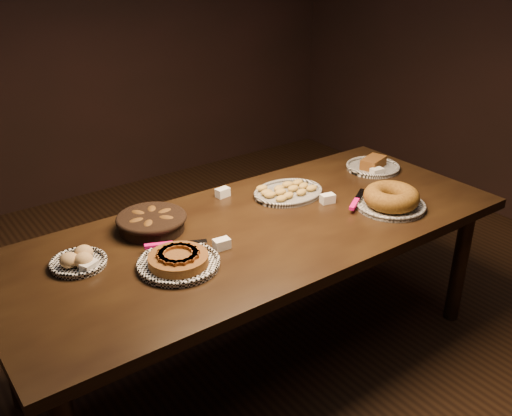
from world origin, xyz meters
TOP-DOWN VIEW (x-y plane):
  - ground at (0.00, 0.00)m, footprint 5.00×5.00m
  - buffet_table at (0.00, 0.00)m, footprint 2.40×1.00m
  - apple_tart_plate at (-0.47, -0.09)m, footprint 0.36×0.36m
  - madeleine_platter at (0.33, 0.20)m, footprint 0.37×0.31m
  - bundt_cake_plate at (0.64, -0.22)m, footprint 0.39×0.38m
  - croissant_basket at (-0.41, 0.26)m, footprint 0.35×0.35m
  - bread_roll_plate at (-0.79, 0.15)m, footprint 0.23×0.23m
  - loaf_plate at (0.95, 0.19)m, footprint 0.31×0.31m
  - tent_cards at (0.07, 0.10)m, footprint 1.75×0.50m

SIDE VIEW (x-z plane):
  - ground at x=0.00m, z-range 0.00..0.00m
  - buffet_table at x=0.00m, z-range 0.30..1.05m
  - madeleine_platter at x=0.33m, z-range 0.75..0.79m
  - loaf_plate at x=0.95m, z-range 0.74..0.81m
  - tent_cards at x=0.07m, z-range 0.75..0.79m
  - apple_tart_plate at x=-0.47m, z-range 0.74..0.81m
  - bread_roll_plate at x=-0.79m, z-range 0.74..0.81m
  - bundt_cake_plate at x=0.64m, z-range 0.74..0.85m
  - croissant_basket at x=-0.41m, z-range 0.76..0.84m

